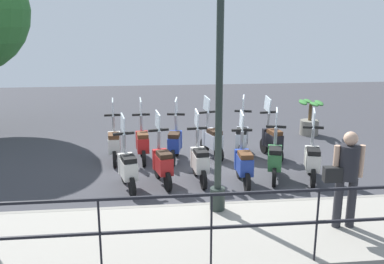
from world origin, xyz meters
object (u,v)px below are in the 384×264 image
(scooter_near_4, at_px, (162,163))
(scooter_far_1, at_px, (242,138))
(lamp_post_near, at_px, (219,105))
(pedestrian_with_bag, at_px, (346,172))
(scooter_near_5, at_px, (128,167))
(scooter_far_5, at_px, (114,143))
(scooter_near_2, at_px, (244,163))
(scooter_near_1, at_px, (275,159))
(scooter_far_2, at_px, (212,139))
(scooter_far_3, at_px, (175,142))
(potted_palm, at_px, (310,120))
(scooter_near_0, at_px, (312,159))
(scooter_far_0, at_px, (272,140))
(scooter_far_4, at_px, (142,143))
(scooter_near_3, at_px, (200,161))

(scooter_near_4, xyz_separation_m, scooter_far_1, (1.76, -2.11, 0.00))
(lamp_post_near, distance_m, pedestrian_with_bag, 2.29)
(pedestrian_with_bag, relative_size, scooter_near_5, 1.03)
(scooter_near_4, xyz_separation_m, scooter_near_5, (-0.21, 0.72, 0.00))
(lamp_post_near, distance_m, scooter_far_5, 4.18)
(scooter_near_2, distance_m, scooter_near_4, 1.71)
(scooter_near_1, relative_size, scooter_far_2, 1.00)
(pedestrian_with_bag, relative_size, scooter_near_1, 1.03)
(lamp_post_near, relative_size, scooter_far_2, 2.76)
(scooter_near_2, distance_m, scooter_far_1, 2.01)
(scooter_near_5, distance_m, scooter_far_3, 2.08)
(potted_palm, xyz_separation_m, scooter_near_2, (-3.87, 2.95, 0.04))
(scooter_far_3, relative_size, scooter_far_5, 1.00)
(scooter_near_4, height_order, scooter_far_2, same)
(scooter_near_1, distance_m, scooter_far_2, 2.04)
(scooter_far_5, bearing_deg, potted_palm, -73.76)
(scooter_near_0, relative_size, scooter_far_2, 1.00)
(scooter_near_0, relative_size, scooter_far_1, 1.00)
(scooter_near_1, xyz_separation_m, scooter_far_3, (1.53, 2.07, 0.00))
(scooter_near_2, distance_m, scooter_far_0, 2.08)
(scooter_near_1, bearing_deg, pedestrian_with_bag, -155.79)
(scooter_near_4, height_order, scooter_far_4, same)
(scooter_near_0, height_order, scooter_far_3, same)
(scooter_near_5, bearing_deg, scooter_far_0, -77.34)
(scooter_near_0, height_order, scooter_near_5, same)
(scooter_near_0, height_order, scooter_far_5, same)
(pedestrian_with_bag, bearing_deg, scooter_near_0, -6.58)
(scooter_far_2, distance_m, scooter_far_5, 2.44)
(scooter_near_2, relative_size, scooter_near_5, 1.00)
(scooter_near_3, bearing_deg, scooter_far_0, -58.28)
(scooter_near_2, height_order, scooter_far_1, same)
(scooter_far_1, bearing_deg, scooter_near_1, -152.67)
(scooter_far_4, bearing_deg, lamp_post_near, -162.05)
(scooter_far_4, height_order, scooter_far_5, same)
(scooter_far_5, bearing_deg, scooter_near_1, -117.49)
(scooter_near_0, xyz_separation_m, scooter_far_3, (1.69, 2.86, 0.00))
(scooter_near_0, distance_m, scooter_near_3, 2.44)
(potted_palm, xyz_separation_m, scooter_far_1, (-1.90, 2.55, 0.04))
(scooter_far_1, height_order, scooter_far_4, same)
(scooter_far_2, bearing_deg, scooter_far_0, -114.62)
(scooter_near_3, bearing_deg, scooter_near_5, 95.51)
(scooter_far_0, bearing_deg, pedestrian_with_bag, 170.34)
(scooter_near_4, bearing_deg, scooter_far_4, 2.06)
(pedestrian_with_bag, height_order, scooter_near_4, pedestrian_with_bag)
(potted_palm, distance_m, scooter_near_1, 4.25)
(potted_palm, height_order, scooter_far_4, scooter_far_4)
(lamp_post_near, relative_size, pedestrian_with_bag, 2.67)
(scooter_far_1, bearing_deg, scooter_near_0, -132.90)
(potted_palm, bearing_deg, scooter_near_3, 133.10)
(scooter_far_3, bearing_deg, scooter_far_0, -79.36)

